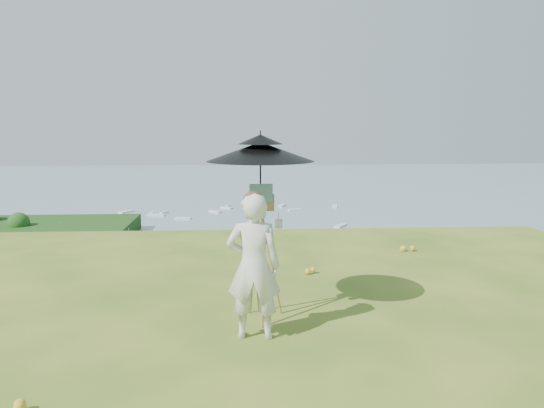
{
  "coord_description": "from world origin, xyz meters",
  "views": [
    {
      "loc": [
        0.1,
        -5.14,
        2.46
      ],
      "look_at": [
        0.62,
        3.71,
        1.1
      ],
      "focal_mm": 35.0,
      "sensor_mm": 36.0,
      "label": 1
    }
  ],
  "objects": [
    {
      "name": "shoreline_tier",
      "position": [
        0.0,
        75.0,
        -36.0
      ],
      "size": [
        170.0,
        28.0,
        8.0
      ],
      "primitive_type": "cube",
      "color": "#675E52",
      "rests_on": "bay_water"
    },
    {
      "name": "slope_trees",
      "position": [
        0.0,
        35.0,
        -15.0
      ],
      "size": [
        110.0,
        50.0,
        6.0
      ],
      "primitive_type": null,
      "color": "#1F4715",
      "rests_on": "forest_slope"
    },
    {
      "name": "moored_boats",
      "position": [
        -12.5,
        161.0,
        -33.65
      ],
      "size": [
        140.0,
        140.0,
        0.7
      ],
      "primitive_type": null,
      "color": "silver",
      "rests_on": "bay_water"
    },
    {
      "name": "bay_water",
      "position": [
        0.0,
        240.0,
        -34.0
      ],
      "size": [
        700.0,
        700.0,
        0.0
      ],
      "primitive_type": "plane",
      "color": "#779BAB",
      "rests_on": "ground"
    },
    {
      "name": "painter_cap",
      "position": [
        0.24,
        0.71,
        1.65
      ],
      "size": [
        0.24,
        0.28,
        0.1
      ],
      "primitive_type": null,
      "rotation": [
        0.0,
        0.0,
        -0.06
      ],
      "color": "#C36B6C",
      "rests_on": "painter"
    },
    {
      "name": "wildflowers",
      "position": [
        0.0,
        0.25,
        0.06
      ],
      "size": [
        10.0,
        10.5,
        0.12
      ],
      "primitive_type": null,
      "color": "gold",
      "rests_on": "ground"
    },
    {
      "name": "ground",
      "position": [
        0.0,
        0.0,
        0.0
      ],
      "size": [
        14.0,
        14.0,
        0.0
      ],
      "primitive_type": "plane",
      "color": "#40621C",
      "rests_on": "ground"
    },
    {
      "name": "field_easel",
      "position": [
        0.34,
        1.31,
        0.86
      ],
      "size": [
        0.68,
        0.68,
        1.73
      ],
      "primitive_type": null,
      "rotation": [
        0.0,
        0.0,
        0.03
      ],
      "color": "olive",
      "rests_on": "ground"
    },
    {
      "name": "sun_umbrella",
      "position": [
        0.34,
        1.34,
        1.9
      ],
      "size": [
        1.34,
        1.34,
        0.95
      ],
      "primitive_type": null,
      "rotation": [
        0.0,
        0.0,
        -0.01
      ],
      "color": "black",
      "rests_on": "field_easel"
    },
    {
      "name": "painter",
      "position": [
        0.24,
        0.71,
        0.85
      ],
      "size": [
        0.65,
        0.46,
        1.7
      ],
      "primitive_type": "imported",
      "rotation": [
        0.0,
        0.0,
        3.06
      ],
      "color": "beige",
      "rests_on": "ground"
    },
    {
      "name": "harbor_town",
      "position": [
        0.0,
        75.0,
        -29.5
      ],
      "size": [
        110.0,
        22.0,
        5.0
      ],
      "primitive_type": null,
      "color": "silver",
      "rests_on": "shoreline_tier"
    }
  ]
}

